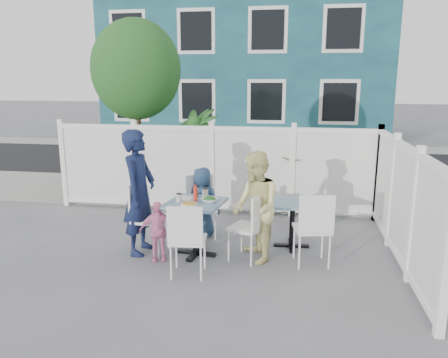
# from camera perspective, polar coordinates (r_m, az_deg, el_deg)

# --- Properties ---
(ground) EXTENTS (80.00, 80.00, 0.00)m
(ground) POSITION_cam_1_polar(r_m,az_deg,el_deg) (5.98, -6.87, -11.04)
(ground) COLOR slate
(near_sidewalk) EXTENTS (24.00, 2.60, 0.01)m
(near_sidewalk) POSITION_cam_1_polar(r_m,az_deg,el_deg) (9.49, -0.58, -1.79)
(near_sidewalk) COLOR gray
(near_sidewalk) RESTS_ON ground
(street) EXTENTS (24.00, 5.00, 0.01)m
(street) POSITION_cam_1_polar(r_m,az_deg,el_deg) (13.06, 2.17, 2.30)
(street) COLOR black
(street) RESTS_ON ground
(far_sidewalk) EXTENTS (24.00, 1.60, 0.01)m
(far_sidewalk) POSITION_cam_1_polar(r_m,az_deg,el_deg) (16.10, 3.54, 4.33)
(far_sidewalk) COLOR gray
(far_sidewalk) RESTS_ON ground
(building) EXTENTS (11.00, 6.00, 6.00)m
(building) POSITION_cam_1_polar(r_m,az_deg,el_deg) (19.35, 3.18, 14.69)
(building) COLOR #18404E
(building) RESTS_ON ground
(fence_back) EXTENTS (5.86, 0.08, 1.60)m
(fence_back) POSITION_cam_1_polar(r_m,az_deg,el_deg) (7.95, -1.59, 1.07)
(fence_back) COLOR white
(fence_back) RESTS_ON ground
(fence_right) EXTENTS (0.08, 3.66, 1.60)m
(fence_right) POSITION_cam_1_polar(r_m,az_deg,el_deg) (6.24, 22.23, -3.28)
(fence_right) COLOR white
(fence_right) RESTS_ON ground
(tree) EXTENTS (1.80, 1.62, 3.59)m
(tree) POSITION_cam_1_polar(r_m,az_deg,el_deg) (9.11, -11.44, 13.79)
(tree) COLOR #382316
(tree) RESTS_ON ground
(utility_cabinet) EXTENTS (0.71, 0.53, 1.26)m
(utility_cabinet) POSITION_cam_1_polar(r_m,az_deg,el_deg) (10.12, -12.58, 2.47)
(utility_cabinet) COLOR gold
(utility_cabinet) RESTS_ON ground
(potted_shrub_a) EXTENTS (1.45, 1.45, 1.85)m
(potted_shrub_a) POSITION_cam_1_polar(r_m,az_deg,el_deg) (8.70, -3.90, 3.03)
(potted_shrub_a) COLOR #15471A
(potted_shrub_a) RESTS_ON ground
(potted_shrub_b) EXTENTS (1.61, 1.67, 1.42)m
(potted_shrub_b) POSITION_cam_1_polar(r_m,az_deg,el_deg) (8.42, 8.64, 1.09)
(potted_shrub_b) COLOR #15471A
(potted_shrub_b) RESTS_ON ground
(main_table) EXTENTS (0.83, 0.83, 0.78)m
(main_table) POSITION_cam_1_polar(r_m,az_deg,el_deg) (6.07, -3.74, -4.53)
(main_table) COLOR #4E6C96
(main_table) RESTS_ON ground
(spare_table) EXTENTS (0.70, 0.70, 0.69)m
(spare_table) POSITION_cam_1_polar(r_m,az_deg,el_deg) (6.43, 8.94, -4.27)
(spare_table) COLOR #4E6C96
(spare_table) RESTS_ON ground
(chair_left) EXTENTS (0.48, 0.49, 1.01)m
(chair_left) POSITION_cam_1_polar(r_m,az_deg,el_deg) (6.27, -10.33, -4.29)
(chair_left) COLOR white
(chair_left) RESTS_ON ground
(chair_right) EXTENTS (0.54, 0.55, 0.94)m
(chair_right) POSITION_cam_1_polar(r_m,az_deg,el_deg) (5.89, 3.66, -5.67)
(chair_right) COLOR white
(chair_right) RESTS_ON ground
(chair_back) EXTENTS (0.55, 0.54, 0.95)m
(chair_back) POSITION_cam_1_polar(r_m,az_deg,el_deg) (6.82, -3.07, -2.95)
(chair_back) COLOR white
(chair_back) RESTS_ON ground
(chair_near) EXTENTS (0.46, 0.45, 0.95)m
(chair_near) POSITION_cam_1_polar(r_m,az_deg,el_deg) (5.41, -4.90, -7.33)
(chair_near) COLOR white
(chair_near) RESTS_ON ground
(chair_spare) EXTENTS (0.53, 0.52, 1.00)m
(chair_spare) POSITION_cam_1_polar(r_m,az_deg,el_deg) (5.80, 11.67, -5.80)
(chair_spare) COLOR white
(chair_spare) RESTS_ON ground
(man) EXTENTS (0.46, 0.66, 1.76)m
(man) POSITION_cam_1_polar(r_m,az_deg,el_deg) (6.19, -11.01, -1.72)
(man) COLOR #131C3E
(man) RESTS_ON ground
(woman) EXTENTS (0.80, 0.89, 1.50)m
(woman) POSITION_cam_1_polar(r_m,az_deg,el_deg) (5.84, 4.13, -3.72)
(woman) COLOR yellow
(woman) RESTS_ON ground
(boy) EXTENTS (0.59, 0.43, 1.09)m
(boy) POSITION_cam_1_polar(r_m,az_deg,el_deg) (6.84, -2.84, -2.97)
(boy) COLOR navy
(boy) RESTS_ON ground
(toddler) EXTENTS (0.53, 0.34, 0.83)m
(toddler) POSITION_cam_1_polar(r_m,az_deg,el_deg) (6.00, -8.69, -6.75)
(toddler) COLOR pink
(toddler) RESTS_ON ground
(plate_main) EXTENTS (0.23, 0.23, 0.01)m
(plate_main) POSITION_cam_1_polar(r_m,az_deg,el_deg) (5.86, -4.59, -3.33)
(plate_main) COLOR white
(plate_main) RESTS_ON main_table
(plate_side) EXTENTS (0.22, 0.22, 0.02)m
(plate_side) POSITION_cam_1_polar(r_m,az_deg,el_deg) (6.16, -5.14, -2.52)
(plate_side) COLOR white
(plate_side) RESTS_ON main_table
(salad_bowl) EXTENTS (0.22, 0.22, 0.06)m
(salad_bowl) POSITION_cam_1_polar(r_m,az_deg,el_deg) (5.97, -1.90, -2.78)
(salad_bowl) COLOR white
(salad_bowl) RESTS_ON main_table
(coffee_cup_a) EXTENTS (0.07, 0.07, 0.11)m
(coffee_cup_a) POSITION_cam_1_polar(r_m,az_deg,el_deg) (6.01, -5.90, -2.48)
(coffee_cup_a) COLOR beige
(coffee_cup_a) RESTS_ON main_table
(coffee_cup_b) EXTENTS (0.08, 0.08, 0.12)m
(coffee_cup_b) POSITION_cam_1_polar(r_m,az_deg,el_deg) (6.22, -2.47, -1.83)
(coffee_cup_b) COLOR beige
(coffee_cup_b) RESTS_ON main_table
(ketchup_bottle) EXTENTS (0.06, 0.06, 0.19)m
(ketchup_bottle) POSITION_cam_1_polar(r_m,az_deg,el_deg) (6.03, -3.74, -1.98)
(ketchup_bottle) COLOR red
(ketchup_bottle) RESTS_ON main_table
(salt_shaker) EXTENTS (0.03, 0.03, 0.07)m
(salt_shaker) POSITION_cam_1_polar(r_m,az_deg,el_deg) (6.24, -3.82, -2.05)
(salt_shaker) COLOR white
(salt_shaker) RESTS_ON main_table
(pepper_shaker) EXTENTS (0.03, 0.03, 0.06)m
(pepper_shaker) POSITION_cam_1_polar(r_m,az_deg,el_deg) (6.24, -3.52, -2.08)
(pepper_shaker) COLOR black
(pepper_shaker) RESTS_ON main_table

